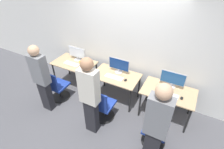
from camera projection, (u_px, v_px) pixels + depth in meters
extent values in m
plane|color=#4C4C51|center=(109.00, 106.00, 4.34)|extent=(20.00, 20.00, 0.00)
cube|color=silver|center=(125.00, 42.00, 4.12)|extent=(12.00, 0.05, 2.80)
cube|color=tan|center=(74.00, 63.00, 4.66)|extent=(1.12, 0.69, 0.02)
cylinder|color=black|center=(54.00, 74.00, 4.85)|extent=(0.04, 0.04, 0.70)
cylinder|color=black|center=(85.00, 85.00, 4.46)|extent=(0.04, 0.04, 0.70)
cylinder|color=black|center=(68.00, 64.00, 5.27)|extent=(0.04, 0.04, 0.70)
cylinder|color=black|center=(97.00, 73.00, 4.89)|extent=(0.04, 0.04, 0.70)
cylinder|color=#B2B2B7|center=(78.00, 60.00, 4.77)|extent=(0.19, 0.19, 0.01)
cylinder|color=#B2B2B7|center=(77.00, 58.00, 4.74)|extent=(0.04, 0.04, 0.08)
cube|color=#B2B2B7|center=(77.00, 52.00, 4.64)|extent=(0.52, 0.01, 0.30)
cube|color=silver|center=(77.00, 52.00, 4.64)|extent=(0.50, 0.01, 0.27)
cube|color=silver|center=(72.00, 64.00, 4.58)|extent=(0.44, 0.15, 0.02)
ellipsoid|color=black|center=(81.00, 66.00, 4.46)|extent=(0.06, 0.09, 0.03)
cylinder|color=black|center=(61.00, 96.00, 4.60)|extent=(0.48, 0.48, 0.03)
cylinder|color=black|center=(60.00, 91.00, 4.49)|extent=(0.04, 0.04, 0.34)
cube|color=navy|center=(58.00, 85.00, 4.38)|extent=(0.44, 0.44, 0.05)
cube|color=navy|center=(51.00, 82.00, 4.09)|extent=(0.40, 0.04, 0.44)
cube|color=#232328|center=(47.00, 96.00, 4.08)|extent=(0.25, 0.16, 0.78)
cube|color=slate|center=(39.00, 70.00, 3.66)|extent=(0.36, 0.20, 0.68)
sphere|color=tan|center=(33.00, 50.00, 3.40)|extent=(0.22, 0.22, 0.22)
cube|color=tan|center=(116.00, 76.00, 4.18)|extent=(1.12, 0.69, 0.02)
cylinder|color=black|center=(92.00, 88.00, 4.37)|extent=(0.04, 0.04, 0.70)
cylinder|color=black|center=(130.00, 101.00, 3.99)|extent=(0.04, 0.04, 0.70)
cylinder|color=black|center=(104.00, 76.00, 4.80)|extent=(0.04, 0.04, 0.70)
cylinder|color=black|center=(139.00, 87.00, 4.41)|extent=(0.04, 0.04, 0.70)
cylinder|color=#B2B2B7|center=(119.00, 72.00, 4.28)|extent=(0.19, 0.19, 0.01)
cylinder|color=#B2B2B7|center=(119.00, 70.00, 4.25)|extent=(0.04, 0.04, 0.08)
cube|color=#B2B2B7|center=(119.00, 64.00, 4.15)|extent=(0.52, 0.01, 0.30)
cube|color=navy|center=(119.00, 64.00, 4.15)|extent=(0.50, 0.01, 0.27)
cube|color=silver|center=(114.00, 77.00, 4.09)|extent=(0.44, 0.15, 0.02)
ellipsoid|color=black|center=(126.00, 80.00, 3.99)|extent=(0.06, 0.09, 0.03)
cylinder|color=black|center=(104.00, 115.00, 4.07)|extent=(0.48, 0.48, 0.03)
cylinder|color=black|center=(104.00, 110.00, 3.96)|extent=(0.04, 0.04, 0.34)
cube|color=navy|center=(104.00, 104.00, 3.85)|extent=(0.44, 0.44, 0.05)
cube|color=navy|center=(98.00, 101.00, 3.56)|extent=(0.40, 0.04, 0.44)
cube|color=#232328|center=(92.00, 116.00, 3.55)|extent=(0.25, 0.16, 0.82)
cube|color=silver|center=(89.00, 87.00, 3.11)|extent=(0.36, 0.20, 0.71)
sphere|color=#9E7051|center=(87.00, 64.00, 2.84)|extent=(0.23, 0.23, 0.23)
cube|color=tan|center=(169.00, 92.00, 3.71)|extent=(1.12, 0.69, 0.02)
cylinder|color=black|center=(140.00, 105.00, 3.89)|extent=(0.04, 0.04, 0.70)
cylinder|color=black|center=(187.00, 121.00, 3.51)|extent=(0.04, 0.04, 0.70)
cylinder|color=black|center=(148.00, 90.00, 4.32)|extent=(0.04, 0.04, 0.70)
cylinder|color=black|center=(191.00, 103.00, 3.93)|extent=(0.04, 0.04, 0.70)
cylinder|color=#B2B2B7|center=(171.00, 86.00, 3.82)|extent=(0.19, 0.19, 0.01)
cylinder|color=#B2B2B7|center=(171.00, 85.00, 3.80)|extent=(0.04, 0.04, 0.08)
cube|color=#B2B2B7|center=(173.00, 78.00, 3.70)|extent=(0.52, 0.01, 0.30)
cube|color=navy|center=(173.00, 78.00, 3.69)|extent=(0.50, 0.01, 0.27)
cube|color=silver|center=(168.00, 94.00, 3.60)|extent=(0.44, 0.15, 0.02)
ellipsoid|color=black|center=(182.00, 98.00, 3.50)|extent=(0.06, 0.09, 0.03)
cylinder|color=black|center=(153.00, 141.00, 3.52)|extent=(0.48, 0.48, 0.03)
cylinder|color=black|center=(154.00, 135.00, 3.42)|extent=(0.04, 0.04, 0.34)
cube|color=navy|center=(156.00, 129.00, 3.30)|extent=(0.44, 0.44, 0.05)
cube|color=navy|center=(154.00, 128.00, 3.02)|extent=(0.40, 0.04, 0.44)
cube|color=#232328|center=(151.00, 147.00, 2.97)|extent=(0.25, 0.16, 0.83)
cube|color=slate|center=(158.00, 117.00, 2.53)|extent=(0.36, 0.20, 0.72)
sphere|color=tan|center=(164.00, 92.00, 2.25)|extent=(0.23, 0.23, 0.23)
cube|color=yellow|center=(82.00, 63.00, 4.56)|extent=(0.16, 0.03, 0.08)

